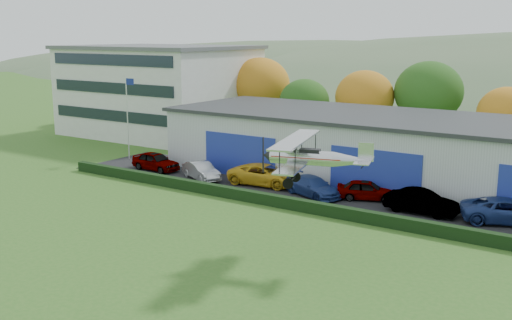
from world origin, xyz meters
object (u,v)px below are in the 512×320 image
Objects in this scene: office_block at (159,90)px; flagpole at (128,109)px; car_4 at (366,190)px; car_6 at (508,211)px; car_2 at (265,175)px; biplane at (311,156)px; car_1 at (201,171)px; car_5 at (421,202)px; car_0 at (156,161)px; car_3 at (313,186)px; hangar at (405,150)px.

flagpole is (8.12, -13.00, -0.43)m from office_block.
car_4 is 0.75× the size of car_6.
flagpole is 16.74m from car_2.
car_1 is at bearing 130.41° from biplane.
car_5 is (37.20, -14.94, -4.37)m from office_block.
office_block is 35.85m from car_4.
car_0 is 23.68m from car_5.
car_5 is at bearing -126.41° from car_4.
car_6 is (42.41, -13.91, -4.38)m from office_block.
car_5 is at bearing -85.70° from car_0.
car_6 is (13.33, 1.16, 0.07)m from car_3.
flagpole is 29.42m from car_5.
car_4 is at bearing -82.23° from car_0.
biplane reaches higher than car_5.
hangar is 7.06m from car_4.
flagpole reaches higher than car_4.
car_1 is at bearing -13.67° from flagpole.
car_4 is at bearing 66.62° from car_6.
car_4 is 0.88× the size of car_5.
biplane is (16.04, -10.61, 4.80)m from car_1.
hangar is 16.54m from car_1.
car_5 is (8.13, 0.14, 0.07)m from car_3.
hangar is 6.10× the size of biplane.
hangar is 8.70× the size of car_0.
car_2 is at bearing -30.37° from office_block.
car_4 is at bearing -50.62° from car_3.
car_2 reaches higher than car_4.
car_5 is at bearing 63.20° from biplane.
flagpole is at bearing -58.03° from office_block.
office_block is 4.29× the size of car_5.
hangar reaches higher than car_4.
office_block is 28.54m from car_2.
car_3 is at bearing -27.41° from office_block.
flagpole is at bearing 137.69° from biplane.
biplane is at bearing -131.18° from car_3.
car_1 is 18.20m from car_5.
car_1 is at bearing 75.35° from car_4.
car_3 is at bearing 72.15° from car_6.
hangar is at bearing -56.13° from car_2.
flagpole is 1.36× the size of car_2.
car_3 is 3.91m from car_4.
car_1 is 10.07m from car_3.
car_0 is (5.41, -2.19, -3.94)m from flagpole.
car_4 is at bearing -58.00° from car_1.
flagpole is at bearing 105.00° from car_3.
car_0 is at bearing 136.69° from biplane.
flagpole is 25.00m from car_4.
car_3 is at bearing 92.12° from car_5.
flagpole is 30.04m from biplane.
office_block is at bearing 44.92° from car_4.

